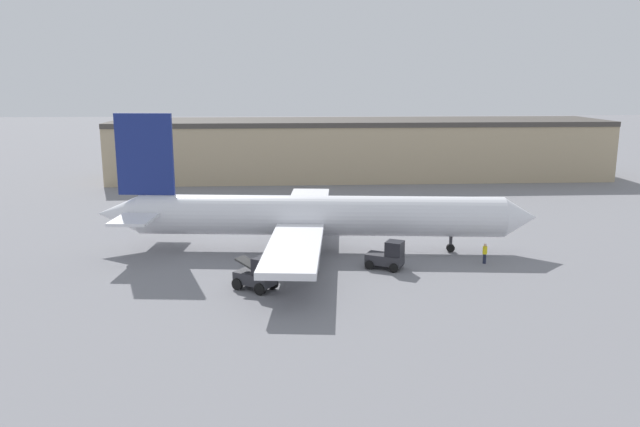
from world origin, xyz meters
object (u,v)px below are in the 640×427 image
belt_loader_truck (257,275)px  airplane (308,216)px  ground_crew_worker (485,253)px  baggage_tug (388,256)px

belt_loader_truck → airplane: bearing=104.2°
airplane → belt_loader_truck: size_ratio=11.39×
airplane → ground_crew_worker: (14.08, -4.78, -2.19)m
baggage_tug → belt_loader_truck: 10.96m
airplane → baggage_tug: size_ratio=11.84×
baggage_tug → belt_loader_truck: belt_loader_truck is taller
airplane → ground_crew_worker: size_ratio=22.90×
airplane → ground_crew_worker: airplane is taller
ground_crew_worker → baggage_tug: (-8.04, -0.94, 0.14)m
airplane → baggage_tug: (6.04, -5.72, -2.05)m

